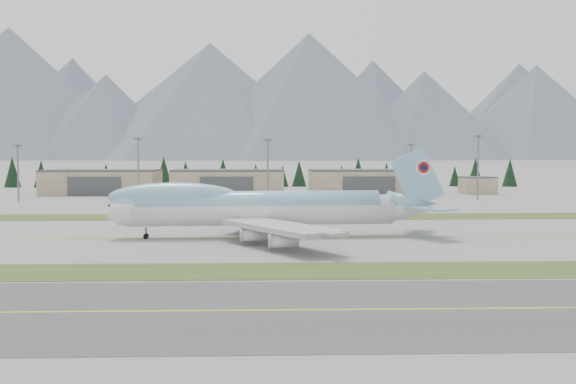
{
  "coord_description": "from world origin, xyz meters",
  "views": [
    {
      "loc": [
        1.99,
        -131.98,
        17.21
      ],
      "look_at": [
        7.14,
        26.17,
        8.0
      ],
      "focal_mm": 40.0,
      "sensor_mm": 36.0,
      "label": 1
    }
  ],
  "objects_px": {
    "hangar_center": "(229,182)",
    "service_vehicle_c": "(412,197)",
    "service_vehicle_b": "(269,198)",
    "boeing_747_freighter": "(260,207)",
    "service_vehicle_a": "(221,196)",
    "hangar_left": "(102,182)",
    "hangar_right": "(364,181)"
  },
  "relations": [
    {
      "from": "hangar_left",
      "to": "hangar_right",
      "type": "xyz_separation_m",
      "value": [
        115.0,
        0.0,
        0.0
      ]
    },
    {
      "from": "hangar_right",
      "to": "service_vehicle_c",
      "type": "bearing_deg",
      "value": -53.74
    },
    {
      "from": "hangar_left",
      "to": "hangar_center",
      "type": "bearing_deg",
      "value": 0.0
    },
    {
      "from": "hangar_left",
      "to": "hangar_center",
      "type": "relative_size",
      "value": 1.0
    },
    {
      "from": "hangar_left",
      "to": "service_vehicle_a",
      "type": "xyz_separation_m",
      "value": [
        52.53,
        -12.96,
        -5.39
      ]
    },
    {
      "from": "boeing_747_freighter",
      "to": "service_vehicle_c",
      "type": "distance_m",
      "value": 140.28
    },
    {
      "from": "boeing_747_freighter",
      "to": "hangar_left",
      "type": "relative_size",
      "value": 1.49
    },
    {
      "from": "service_vehicle_b",
      "to": "service_vehicle_c",
      "type": "xyz_separation_m",
      "value": [
        58.71,
        5.12,
        0.0
      ]
    },
    {
      "from": "hangar_center",
      "to": "service_vehicle_c",
      "type": "height_order",
      "value": "hangar_center"
    },
    {
      "from": "hangar_center",
      "to": "service_vehicle_b",
      "type": "relative_size",
      "value": 13.03
    },
    {
      "from": "hangar_center",
      "to": "service_vehicle_b",
      "type": "distance_m",
      "value": 33.03
    },
    {
      "from": "service_vehicle_c",
      "to": "service_vehicle_a",
      "type": "bearing_deg",
      "value": -163.52
    },
    {
      "from": "hangar_left",
      "to": "hangar_center",
      "type": "xyz_separation_m",
      "value": [
        55.0,
        0.0,
        0.0
      ]
    },
    {
      "from": "hangar_center",
      "to": "hangar_right",
      "type": "height_order",
      "value": "same"
    },
    {
      "from": "hangar_left",
      "to": "hangar_center",
      "type": "distance_m",
      "value": 55.0
    },
    {
      "from": "boeing_747_freighter",
      "to": "service_vehicle_b",
      "type": "bearing_deg",
      "value": 85.04
    },
    {
      "from": "service_vehicle_b",
      "to": "service_vehicle_c",
      "type": "distance_m",
      "value": 58.93
    },
    {
      "from": "hangar_left",
      "to": "service_vehicle_b",
      "type": "distance_m",
      "value": 77.82
    },
    {
      "from": "boeing_747_freighter",
      "to": "service_vehicle_c",
      "type": "bearing_deg",
      "value": 60.32
    },
    {
      "from": "hangar_right",
      "to": "service_vehicle_b",
      "type": "xyz_separation_m",
      "value": [
        -42.36,
        -27.4,
        -5.39
      ]
    },
    {
      "from": "hangar_left",
      "to": "service_vehicle_b",
      "type": "height_order",
      "value": "hangar_left"
    },
    {
      "from": "service_vehicle_c",
      "to": "boeing_747_freighter",
      "type": "bearing_deg",
      "value": -92.5
    },
    {
      "from": "boeing_747_freighter",
      "to": "hangar_center",
      "type": "distance_m",
      "value": 149.35
    },
    {
      "from": "hangar_center",
      "to": "service_vehicle_a",
      "type": "bearing_deg",
      "value": -100.81
    },
    {
      "from": "hangar_right",
      "to": "service_vehicle_c",
      "type": "height_order",
      "value": "hangar_right"
    },
    {
      "from": "boeing_747_freighter",
      "to": "hangar_center",
      "type": "bearing_deg",
      "value": 92.0
    },
    {
      "from": "service_vehicle_b",
      "to": "boeing_747_freighter",
      "type": "bearing_deg",
      "value": -156.11
    },
    {
      "from": "boeing_747_freighter",
      "to": "service_vehicle_c",
      "type": "relative_size",
      "value": 16.57
    },
    {
      "from": "service_vehicle_a",
      "to": "service_vehicle_c",
      "type": "relative_size",
      "value": 0.84
    },
    {
      "from": "boeing_747_freighter",
      "to": "service_vehicle_c",
      "type": "xyz_separation_m",
      "value": [
        60.82,
        126.25,
        -6.23
      ]
    },
    {
      "from": "hangar_center",
      "to": "hangar_left",
      "type": "bearing_deg",
      "value": 180.0
    },
    {
      "from": "hangar_left",
      "to": "service_vehicle_c",
      "type": "bearing_deg",
      "value": -9.63
    }
  ]
}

